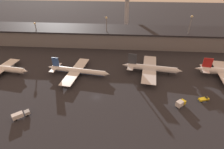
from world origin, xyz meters
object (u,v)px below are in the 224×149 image
object	(u,v)px
service_vehicle_0	(204,99)
service_vehicle_3	(180,103)
service_vehicle_1	(20,115)
control_tower	(127,7)
airplane_0	(2,69)
airplane_1	(77,71)
airplane_2	(151,68)

from	to	relation	value
service_vehicle_0	service_vehicle_3	world-z (taller)	service_vehicle_3
service_vehicle_0	service_vehicle_1	xyz separation A→B (m)	(-91.90, -19.13, 0.51)
control_tower	service_vehicle_1	bearing A→B (deg)	-108.96
airplane_0	service_vehicle_1	size ratio (longest dim) A/B	5.04
service_vehicle_0	service_vehicle_3	xyz separation A→B (m)	(-13.82, -5.39, 0.79)
airplane_0	airplane_1	xyz separation A→B (m)	(50.82, 1.38, -0.23)
service_vehicle_1	service_vehicle_3	distance (m)	79.29
airplane_0	service_vehicle_3	xyz separation A→B (m)	(111.00, -24.99, -1.23)
service_vehicle_0	control_tower	xyz separation A→B (m)	(-42.67, 124.20, 22.03)
airplane_0	service_vehicle_3	world-z (taller)	airplane_0
airplane_0	service_vehicle_0	bearing A→B (deg)	-1.25
airplane_0	control_tower	world-z (taller)	control_tower
airplane_2	airplane_0	bearing A→B (deg)	-168.15
airplane_0	airplane_1	distance (m)	50.84
airplane_1	service_vehicle_1	size ratio (longest dim) A/B	5.74
service_vehicle_0	service_vehicle_1	world-z (taller)	service_vehicle_1
airplane_1	airplane_2	world-z (taller)	airplane_2
airplane_1	service_vehicle_1	xyz separation A→B (m)	(-17.90, -40.12, -1.28)
airplane_1	service_vehicle_0	size ratio (longest dim) A/B	7.30
service_vehicle_1	service_vehicle_0	bearing A→B (deg)	-28.19
airplane_2	service_vehicle_0	bearing A→B (deg)	-39.03
airplane_1	service_vehicle_1	bearing A→B (deg)	-106.37
airplane_0	service_vehicle_1	xyz separation A→B (m)	(32.92, -38.74, -1.51)
airplane_2	service_vehicle_3	bearing A→B (deg)	-62.72
service_vehicle_0	service_vehicle_3	size ratio (longest dim) A/B	1.01
airplane_1	control_tower	size ratio (longest dim) A/B	1.09
service_vehicle_0	control_tower	distance (m)	133.16
airplane_1	airplane_2	xyz separation A→B (m)	(48.70, 5.87, 0.59)
service_vehicle_0	airplane_1	bearing A→B (deg)	145.67
airplane_0	control_tower	bearing A→B (deg)	59.53
airplane_0	service_vehicle_0	world-z (taller)	airplane_0
airplane_1	service_vehicle_3	distance (m)	65.72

